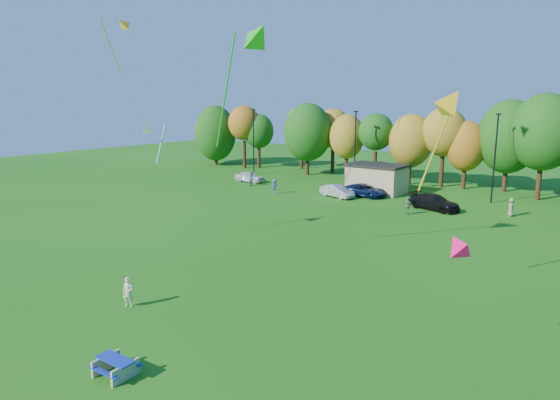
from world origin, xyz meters
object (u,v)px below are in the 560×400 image
Objects in this scene: picnic_table at (116,366)px; car_a at (250,177)px; kite_flyer at (128,292)px; car_b at (337,191)px; car_d at (434,202)px; car_c at (365,190)px.

car_a is (-25.62, 37.65, 0.27)m from picnic_table.
kite_flyer reaches higher than picnic_table.
car_a reaches higher than picnic_table.
kite_flyer is 0.40× the size of car_a.
kite_flyer reaches higher than car_a.
car_d is (10.61, 0.41, 0.06)m from car_b.
kite_flyer reaches higher than car_b.
kite_flyer is 0.32× the size of car_c.
car_a is 16.24m from car_c.
picnic_table is 0.34× the size of car_c.
car_a is at bearing 121.05° from picnic_table.
car_c is (2.14, 2.23, -0.00)m from car_b.
picnic_table is at bearing -148.06° from car_b.
car_c is (16.23, 0.38, 0.00)m from car_a.
picnic_table is 39.17m from car_c.
kite_flyer is at bearing 136.58° from picnic_table.
car_d is (-0.91, 36.21, 0.34)m from picnic_table.
car_d is at bearing 88.26° from picnic_table.
car_b is 10.62m from car_d.
car_a is 0.78× the size of car_d.
car_c is at bearing 92.68° from car_d.
car_b is (-11.52, 35.80, 0.28)m from picnic_table.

